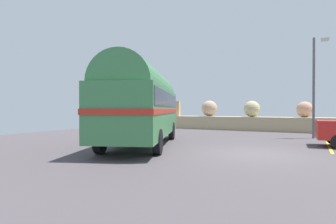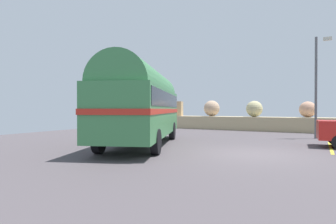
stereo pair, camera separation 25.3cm
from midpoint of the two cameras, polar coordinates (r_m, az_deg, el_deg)
name	(u,v)px [view 1 (the left image)]	position (r m, az deg, el deg)	size (l,w,h in m)	color
ground	(252,154)	(10.90, 16.60, -8.41)	(32.00, 26.00, 0.02)	#4A4347
breakwater	(280,122)	(22.53, 22.07, -1.95)	(31.36, 1.90, 2.47)	tan
vintage_coach	(143,102)	(12.85, -5.86, 2.11)	(5.39, 8.86, 3.70)	black
lamp_post	(315,81)	(17.96, 28.07, 5.68)	(0.85, 0.51, 5.85)	#5B5B60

